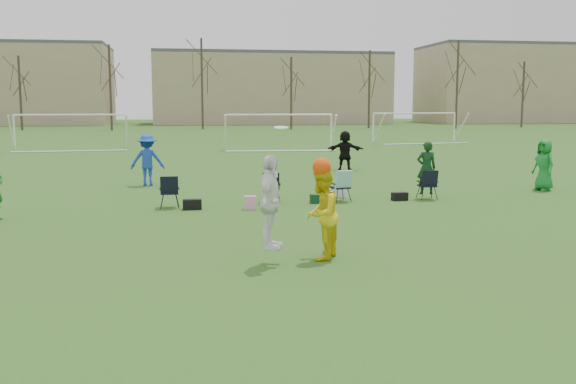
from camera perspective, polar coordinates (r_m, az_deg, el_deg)
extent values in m
plane|color=#30561B|center=(12.31, 2.63, -6.63)|extent=(260.00, 260.00, 0.00)
imported|color=#173FB2|center=(25.05, -12.40, 2.80)|extent=(1.28, 0.76, 1.95)
imported|color=#15772A|center=(24.75, 21.80, 2.23)|extent=(0.78, 1.01, 1.83)
imported|color=black|center=(30.45, 5.09, 3.71)|extent=(1.80, 1.12, 1.86)
imported|color=white|center=(12.19, -1.59, -0.93)|extent=(0.76, 1.15, 1.81)
imported|color=yellow|center=(12.72, 2.98, -1.98)|extent=(1.03, 1.10, 1.82)
sphere|color=#F04A0C|center=(12.59, 3.01, 2.24)|extent=(0.36, 0.36, 0.36)
cylinder|color=white|center=(12.15, -0.62, 5.73)|extent=(0.27, 0.27, 0.06)
imported|color=#0D3216|center=(21.42, 12.21, 2.11)|extent=(0.69, 0.51, 1.73)
cube|color=black|center=(19.08, -8.51, -1.10)|extent=(0.55, 0.30, 0.30)
cube|color=pink|center=(18.89, -3.39, -0.96)|extent=(0.36, 0.24, 0.40)
cube|color=#0E341A|center=(20.10, 2.64, -0.60)|extent=(0.45, 0.29, 0.28)
cube|color=white|center=(21.40, 4.09, -0.05)|extent=(0.42, 0.30, 0.32)
cylinder|color=white|center=(21.32, 5.04, -0.12)|extent=(0.26, 0.26, 0.30)
cube|color=black|center=(20.96, 9.89, -0.39)|extent=(0.52, 0.30, 0.26)
cube|color=black|center=(19.51, -10.49, 0.03)|extent=(0.61, 0.61, 0.96)
cube|color=black|center=(20.19, -1.49, 0.41)|extent=(0.69, 0.69, 0.96)
cube|color=black|center=(20.50, 4.65, 0.50)|extent=(0.73, 0.73, 0.96)
cube|color=black|center=(21.39, 12.26, 0.65)|extent=(0.62, 0.62, 0.96)
cylinder|color=white|center=(46.74, -23.16, 4.84)|extent=(0.12, 0.12, 2.40)
cylinder|color=white|center=(46.18, -14.14, 5.20)|extent=(0.12, 0.12, 2.40)
cylinder|color=white|center=(46.29, -18.74, 6.52)|extent=(7.28, 0.76, 0.12)
cylinder|color=white|center=(44.05, -5.59, 5.29)|extent=(0.12, 0.12, 2.40)
cylinder|color=white|center=(44.61, 3.87, 5.34)|extent=(0.12, 0.12, 2.40)
cylinder|color=white|center=(44.15, -0.83, 6.89)|extent=(7.29, 0.63, 0.12)
cylinder|color=white|center=(51.38, 7.59, 5.60)|extent=(0.12, 0.12, 2.40)
cylinder|color=white|center=(54.85, 14.56, 5.55)|extent=(0.12, 0.12, 2.40)
cylinder|color=white|center=(52.99, 11.23, 6.88)|extent=(7.25, 1.13, 0.12)
cylinder|color=#382B21|center=(85.44, -22.71, 8.11)|extent=(0.28, 0.28, 9.00)
cylinder|color=#382B21|center=(80.64, -15.52, 8.91)|extent=(0.28, 0.28, 10.20)
cylinder|color=#382B21|center=(83.24, -7.65, 9.49)|extent=(0.28, 0.28, 11.40)
cylinder|color=#382B21|center=(81.30, 0.29, 8.76)|extent=(0.28, 0.28, 9.00)
cylinder|color=#382B21|center=(86.71, 7.23, 9.03)|extent=(0.28, 0.28, 10.20)
cylinder|color=#382B21|center=(87.70, 14.80, 9.21)|extent=(0.28, 0.28, 11.40)
cylinder|color=#382B21|center=(95.28, 20.15, 8.14)|extent=(0.28, 0.28, 9.00)
cube|color=tan|center=(108.66, -1.62, 9.02)|extent=(38.00, 16.00, 11.00)
cube|color=tan|center=(122.09, 19.07, 8.93)|extent=(30.00, 16.00, 13.00)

